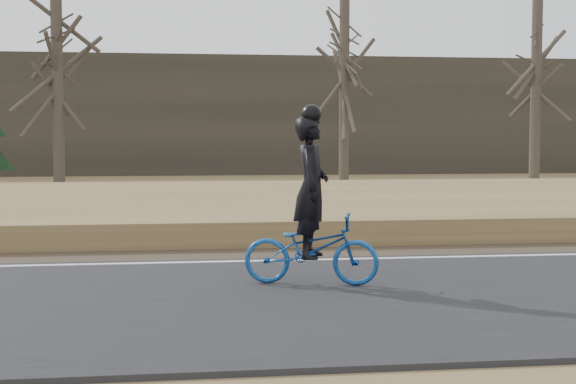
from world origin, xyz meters
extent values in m
cube|color=olive|center=(0.00, 4.20, 0.22)|extent=(120.00, 5.00, 0.44)
cube|color=slate|center=(0.00, 8.00, 0.23)|extent=(120.00, 3.00, 0.45)
cube|color=black|center=(0.00, 8.00, 0.52)|extent=(120.00, 2.40, 0.14)
cube|color=brown|center=(0.00, 7.28, 0.67)|extent=(120.00, 0.07, 0.15)
cube|color=brown|center=(0.00, 8.72, 0.67)|extent=(120.00, 0.07, 0.15)
cube|color=#383328|center=(0.00, 30.00, 3.00)|extent=(120.00, 4.00, 6.00)
imported|color=#144790|center=(4.90, -1.79, 0.52)|extent=(1.85, 1.07, 0.92)
imported|color=black|center=(4.90, -1.79, 1.32)|extent=(0.60, 0.76, 1.83)
sphere|color=black|center=(4.90, -1.79, 2.26)|extent=(0.26, 0.26, 0.26)
cylinder|color=#473F34|center=(-0.53, 13.57, 3.37)|extent=(0.36, 0.36, 6.73)
cylinder|color=#473F34|center=(8.98, 16.15, 3.70)|extent=(0.36, 0.36, 7.41)
cylinder|color=#473F34|center=(15.22, 14.15, 3.41)|extent=(0.36, 0.36, 6.82)
camera|label=1|loc=(3.25, -11.95, 1.99)|focal=50.00mm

